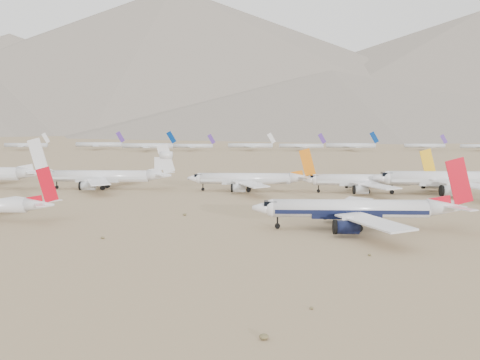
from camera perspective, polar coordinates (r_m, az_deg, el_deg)
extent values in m
plane|color=#907353|center=(130.18, 6.58, -4.98)|extent=(7000.00, 7000.00, 0.00)
cylinder|color=white|center=(128.28, 11.68, -3.00)|extent=(36.29, 4.29, 4.29)
cube|color=#0E1434|center=(128.37, 11.68, -3.23)|extent=(35.56, 4.35, 0.97)
sphere|color=white|center=(126.55, 3.54, -3.00)|extent=(4.29, 4.29, 4.29)
cube|color=black|center=(126.35, 3.26, -2.47)|extent=(3.00, 2.79, 1.07)
cone|color=white|center=(133.78, 21.21, -2.78)|extent=(9.07, 4.29, 4.29)
cube|color=white|center=(116.61, 14.07, -4.35)|extent=(14.01, 22.08, 0.67)
cube|color=white|center=(130.42, 22.55, -2.82)|extent=(5.76, 7.53, 0.26)
cylinder|color=#0E1434|center=(119.76, 11.40, -4.95)|extent=(5.04, 3.09, 3.09)
cube|color=white|center=(141.26, 11.95, -2.46)|extent=(14.01, 22.08, 0.67)
cube|color=white|center=(138.17, 21.35, -2.28)|extent=(5.76, 7.53, 0.26)
cylinder|color=#0E1434|center=(137.10, 10.21, -3.51)|extent=(5.04, 3.09, 3.09)
cube|color=red|center=(133.84, 22.34, -0.12)|extent=(6.88, 0.34, 11.33)
cylinder|color=black|center=(127.34, 4.02, -4.91)|extent=(1.29, 0.54, 1.29)
cylinder|color=black|center=(126.34, 12.55, -5.02)|extent=(1.80, 1.07, 1.80)
cylinder|color=black|center=(132.14, 12.08, -4.51)|extent=(1.80, 1.07, 1.80)
cone|color=white|center=(144.22, -20.57, -2.48)|extent=(7.41, 3.56, 3.56)
cube|color=white|center=(140.49, -20.57, -2.52)|extent=(4.70, 6.15, 0.21)
cube|color=white|center=(146.74, -19.54, -2.12)|extent=(4.70, 6.15, 0.21)
cube|color=red|center=(142.78, -19.88, -0.47)|extent=(5.62, 0.28, 9.26)
cylinder|color=white|center=(198.91, 21.29, 0.18)|extent=(40.72, 4.94, 4.94)
cube|color=silver|center=(198.98, 21.28, 0.00)|extent=(39.91, 5.01, 1.11)
sphere|color=white|center=(193.20, 15.58, 0.21)|extent=(4.94, 4.94, 4.94)
cube|color=black|center=(192.90, 15.38, 0.61)|extent=(3.46, 3.21, 1.23)
cube|color=white|center=(186.72, 23.63, -0.56)|extent=(15.73, 24.78, 0.76)
cylinder|color=silver|center=(189.06, 21.60, -1.07)|extent=(5.66, 3.55, 3.55)
cube|color=white|center=(213.52, 20.83, 0.35)|extent=(15.73, 24.78, 0.76)
cylinder|color=silver|center=(208.02, 19.77, -0.37)|extent=(5.66, 3.55, 3.55)
cylinder|color=black|center=(194.06, 15.89, -1.24)|extent=(1.48, 0.62, 1.48)
cylinder|color=black|center=(196.76, 22.03, -1.27)|extent=(2.07, 1.23, 2.07)
cylinder|color=black|center=(203.22, 21.37, -1.02)|extent=(2.07, 1.23, 2.07)
cylinder|color=white|center=(194.69, 12.94, 0.02)|extent=(33.11, 4.02, 4.02)
cube|color=silver|center=(194.74, 12.93, -0.13)|extent=(32.45, 4.08, 0.91)
sphere|color=white|center=(192.28, 8.09, 0.04)|extent=(4.02, 4.02, 4.02)
cube|color=black|center=(192.11, 7.91, 0.37)|extent=(2.82, 2.62, 1.01)
cone|color=white|center=(199.50, 18.72, 0.08)|extent=(8.28, 4.02, 4.02)
cube|color=white|center=(183.92, 14.39, -0.60)|extent=(12.79, 20.15, 0.62)
cube|color=white|center=(196.28, 19.50, 0.10)|extent=(5.26, 6.87, 0.24)
cylinder|color=silver|center=(186.64, 12.83, -1.02)|extent=(4.60, 2.90, 2.90)
cube|color=white|center=(206.64, 13.03, 0.17)|extent=(12.79, 20.15, 0.62)
cube|color=white|center=(203.55, 18.86, 0.33)|extent=(5.26, 6.87, 0.24)
cylinder|color=silver|center=(202.65, 11.98, -0.44)|extent=(4.60, 2.90, 2.90)
cube|color=#CB9413|center=(199.67, 19.41, 1.71)|extent=(6.28, 0.32, 10.34)
cylinder|color=black|center=(192.86, 8.36, -1.15)|extent=(1.21, 0.50, 1.21)
cylinder|color=black|center=(192.65, 13.47, -1.20)|extent=(1.69, 1.01, 1.69)
cylinder|color=black|center=(198.13, 13.15, -0.98)|extent=(1.69, 1.01, 1.69)
cylinder|color=white|center=(194.44, 0.53, 0.16)|extent=(32.81, 4.01, 4.01)
cube|color=silver|center=(194.49, 0.53, 0.02)|extent=(32.16, 4.07, 0.90)
sphere|color=white|center=(195.60, -4.28, 0.18)|extent=(4.01, 4.01, 4.01)
cube|color=black|center=(195.55, -4.45, 0.50)|extent=(2.81, 2.61, 1.00)
cone|color=white|center=(194.89, 6.50, 0.23)|extent=(8.20, 4.01, 4.01)
cube|color=white|center=(182.96, 1.22, -0.44)|extent=(12.67, 19.97, 0.62)
cube|color=white|center=(191.21, 7.07, 0.25)|extent=(5.21, 6.81, 0.24)
cylinder|color=silver|center=(186.72, -0.10, -0.87)|extent=(4.56, 2.89, 2.89)
cube|color=white|center=(205.97, 1.33, 0.31)|extent=(12.67, 19.97, 0.62)
cube|color=white|center=(198.72, 6.88, 0.48)|extent=(5.21, 6.81, 0.24)
cylinder|color=silver|center=(202.85, 0.08, -0.30)|extent=(4.56, 2.89, 2.89)
cube|color=orange|center=(194.56, 7.19, 1.89)|extent=(6.22, 0.32, 10.25)
cylinder|color=black|center=(195.95, -3.98, -0.99)|extent=(1.20, 0.50, 1.20)
cylinder|color=black|center=(192.06, 0.92, -1.05)|extent=(1.68, 1.00, 1.68)
cylinder|color=black|center=(197.63, 0.95, -0.84)|extent=(1.68, 1.00, 1.68)
cylinder|color=white|center=(206.78, -14.63, 0.42)|extent=(35.87, 4.29, 4.29)
cube|color=silver|center=(206.83, -14.62, 0.27)|extent=(35.15, 4.36, 0.97)
sphere|color=white|center=(212.65, -19.26, 0.42)|extent=(4.29, 4.29, 4.29)
cube|color=black|center=(212.78, -19.43, 0.74)|extent=(3.01, 2.79, 1.07)
cone|color=white|center=(201.46, -8.58, 0.49)|extent=(8.97, 4.29, 4.29)
cube|color=white|center=(194.06, -14.91, -0.19)|extent=(13.85, 21.83, 0.67)
cube|color=white|center=(197.04, -8.31, 0.52)|extent=(5.69, 7.44, 0.26)
cylinder|color=silver|center=(199.28, -15.89, -0.61)|extent=(4.98, 3.09, 3.09)
cube|color=white|center=(218.15, -12.97, 0.56)|extent=(13.85, 21.83, 0.67)
cube|color=white|center=(205.13, -7.89, 0.76)|extent=(5.69, 7.44, 0.26)
cylinder|color=silver|center=(216.04, -14.44, -0.05)|extent=(4.98, 3.09, 3.09)
cube|color=white|center=(200.49, -7.91, 2.25)|extent=(6.80, 0.34, 11.20)
cylinder|color=white|center=(200.35, -7.85, 2.65)|extent=(4.48, 2.78, 2.78)
cylinder|color=black|center=(212.72, -18.95, -0.73)|extent=(1.29, 0.54, 1.29)
cylinder|color=black|center=(203.93, -14.44, -0.80)|extent=(1.80, 1.07, 1.80)
cylinder|color=black|center=(209.65, -13.97, -0.60)|extent=(1.80, 1.07, 1.80)
cone|color=white|center=(215.40, -21.39, 0.71)|extent=(10.07, 4.95, 4.95)
cube|color=white|center=(210.32, -21.41, 0.76)|extent=(6.39, 8.36, 0.30)
cube|color=white|center=(218.85, -20.44, 0.99)|extent=(6.39, 8.36, 0.30)
cube|color=white|center=(213.79, -20.77, 2.58)|extent=(7.63, 0.40, 12.57)
cylinder|color=silver|center=(511.68, -21.86, 3.47)|extent=(38.36, 3.79, 3.79)
cube|color=white|center=(504.38, -20.01, 4.24)|extent=(7.64, 0.38, 9.62)
cube|color=silver|center=(502.66, -22.31, 3.34)|extent=(10.11, 17.66, 0.38)
cube|color=silver|center=(520.78, -21.41, 3.47)|extent=(10.11, 17.66, 0.38)
cylinder|color=silver|center=(500.47, -14.80, 3.68)|extent=(41.71, 4.12, 4.12)
cube|color=#502D91|center=(494.86, -12.65, 4.51)|extent=(8.31, 0.41, 10.46)
cube|color=silver|center=(490.19, -15.17, 3.54)|extent=(10.99, 19.20, 0.41)
cube|color=silver|center=(510.82, -14.45, 3.67)|extent=(10.99, 19.20, 0.41)
cylinder|color=silver|center=(464.74, -9.82, 3.62)|extent=(43.52, 4.30, 4.30)
cube|color=navy|center=(460.66, -7.34, 4.54)|extent=(8.67, 0.43, 10.92)
cube|color=silver|center=(453.77, -10.11, 3.47)|extent=(11.47, 20.04, 0.43)
cube|color=silver|center=(475.78, -9.54, 3.61)|extent=(11.47, 20.04, 0.43)
cylinder|color=silver|center=(466.35, -5.14, 3.65)|extent=(35.86, 3.54, 3.54)
cube|color=#502D91|center=(464.27, -3.07, 4.39)|extent=(7.14, 0.35, 9.00)
cube|color=silver|center=(457.18, -5.28, 3.53)|extent=(9.45, 16.51, 0.35)
cube|color=silver|center=(475.57, -4.99, 3.64)|extent=(9.45, 16.51, 0.35)
cylinder|color=silver|center=(467.20, 1.12, 3.70)|extent=(38.86, 3.84, 3.84)
cube|color=white|center=(466.97, 3.37, 4.48)|extent=(7.74, 0.38, 9.75)
cube|color=silver|center=(457.18, 1.10, 3.57)|extent=(10.24, 17.89, 0.38)
cube|color=silver|center=(477.27, 1.14, 3.68)|extent=(10.24, 17.89, 0.38)
cylinder|color=silver|center=(465.84, 6.53, 3.65)|extent=(38.14, 3.77, 3.77)
cube|color=#502D91|center=(467.30, 8.75, 4.40)|extent=(7.60, 0.38, 9.57)
cube|color=silver|center=(456.03, 6.63, 3.52)|extent=(10.05, 17.56, 0.38)
cube|color=silver|center=(475.70, 6.44, 3.63)|extent=(10.05, 17.56, 0.38)
cylinder|color=silver|center=(472.98, 11.73, 3.62)|extent=(42.42, 4.19, 4.19)
cube|color=navy|center=(476.44, 14.13, 4.43)|extent=(8.45, 0.42, 10.64)
cube|color=silver|center=(462.20, 11.96, 3.48)|extent=(11.18, 19.53, 0.42)
cube|color=silver|center=(483.83, 11.52, 3.61)|extent=(11.18, 19.53, 0.42)
cylinder|color=silver|center=(496.00, 19.08, 3.48)|extent=(35.00, 3.46, 3.46)
cube|color=#502D91|center=(500.82, 20.92, 4.11)|extent=(6.97, 0.35, 8.78)
cube|color=silver|center=(487.37, 19.39, 3.37)|extent=(9.22, 16.11, 0.35)
cube|color=silver|center=(504.69, 18.78, 3.48)|extent=(9.22, 16.11, 0.35)
cube|color=silver|center=(510.37, 23.99, 3.30)|extent=(9.44, 16.49, 0.35)
cone|color=slate|center=(1867.24, -23.20, 9.60)|extent=(1800.00, 1800.00, 300.00)
cone|color=slate|center=(1852.20, -7.02, 12.73)|extent=(2444.00, 2444.00, 470.00)
cone|color=slate|center=(1623.73, 9.74, 9.53)|extent=(1824.00, 1824.00, 240.00)
cone|color=slate|center=(1930.21, 24.19, 10.62)|extent=(2356.00, 2356.00, 380.00)
cone|color=slate|center=(1238.50, 9.70, 8.25)|extent=(1260.00, 1260.00, 140.00)
ellipsoid|color=brown|center=(173.62, -23.53, -2.52)|extent=(1.12, 1.12, 0.62)
ellipsoid|color=brown|center=(120.09, -14.43, -5.97)|extent=(0.84, 0.84, 0.46)
ellipsoid|color=brown|center=(145.33, -5.92, -3.67)|extent=(0.98, 0.98, 0.54)
ellipsoid|color=brown|center=(74.99, 7.64, -13.37)|extent=(0.56, 0.56, 0.31)
ellipsoid|color=brown|center=(104.79, 13.65, -7.76)|extent=(0.70, 0.70, 0.39)
ellipsoid|color=brown|center=(135.75, 16.89, -4.64)|extent=(0.84, 0.84, 0.46)
ellipsoid|color=brown|center=(167.24, 18.90, -2.67)|extent=(0.98, 0.98, 0.54)
ellipsoid|color=brown|center=(161.51, 6.22, -2.71)|extent=(0.62, 0.62, 0.34)
ellipsoid|color=brown|center=(64.94, 2.56, -16.34)|extent=(1.13, 1.13, 0.62)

